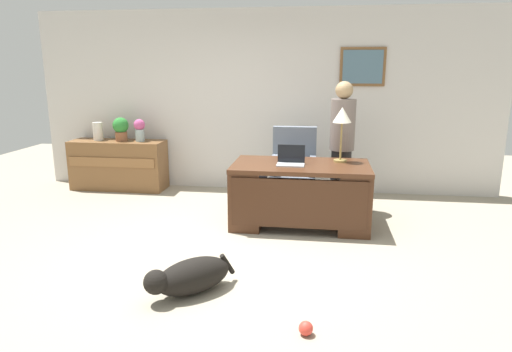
{
  "coord_description": "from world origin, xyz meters",
  "views": [
    {
      "loc": [
        0.87,
        -4.25,
        1.86
      ],
      "look_at": [
        0.22,
        0.3,
        0.75
      ],
      "focal_mm": 31.65,
      "sensor_mm": 36.0,
      "label": 1
    }
  ],
  "objects": [
    {
      "name": "back_wall",
      "position": [
        0.01,
        2.6,
        1.35
      ],
      "size": [
        7.0,
        0.16,
        2.7
      ],
      "color": "silver",
      "rests_on": "ground_plane"
    },
    {
      "name": "dog_toy_bone",
      "position": [
        -0.11,
        -0.58,
        0.03
      ],
      "size": [
        0.18,
        0.06,
        0.05
      ],
      "primitive_type": "ellipsoid",
      "rotation": [
        0.0,
        0.0,
        6.21
      ],
      "color": "orange",
      "rests_on": "ground_plane"
    },
    {
      "name": "credenza",
      "position": [
        -2.22,
        2.25,
        0.38
      ],
      "size": [
        1.45,
        0.5,
        0.76
      ],
      "color": "brown",
      "rests_on": "ground_plane"
    },
    {
      "name": "desk",
      "position": [
        0.66,
        0.95,
        0.4
      ],
      "size": [
        1.61,
        0.89,
        0.75
      ],
      "color": "#4C2B19",
      "rests_on": "ground_plane"
    },
    {
      "name": "laptop",
      "position": [
        0.54,
        0.92,
        0.81
      ],
      "size": [
        0.32,
        0.22,
        0.22
      ],
      "color": "#B2B5BA",
      "rests_on": "desk"
    },
    {
      "name": "vase_with_flowers",
      "position": [
        -1.85,
        2.25,
        0.95
      ],
      "size": [
        0.17,
        0.17,
        0.34
      ],
      "color": "#9DB5B9",
      "rests_on": "credenza"
    },
    {
      "name": "dog_lying",
      "position": [
        -0.17,
        -0.89,
        0.15
      ],
      "size": [
        0.69,
        0.68,
        0.3
      ],
      "color": "black",
      "rests_on": "ground_plane"
    },
    {
      "name": "dog_toy_ball",
      "position": [
        0.82,
        -1.36,
        0.05
      ],
      "size": [
        0.1,
        0.1,
        0.1
      ],
      "primitive_type": "sphere",
      "color": "#E53F33",
      "rests_on": "ground_plane"
    },
    {
      "name": "vase_empty",
      "position": [
        -2.52,
        2.25,
        0.9
      ],
      "size": [
        0.15,
        0.15,
        0.28
      ],
      "primitive_type": "cylinder",
      "color": "silver",
      "rests_on": "credenza"
    },
    {
      "name": "desk_lamp",
      "position": [
        1.12,
        1.17,
        1.27
      ],
      "size": [
        0.22,
        0.22,
        0.65
      ],
      "color": "#9E8447",
      "rests_on": "desk"
    },
    {
      "name": "armchair",
      "position": [
        0.53,
        1.81,
        0.48
      ],
      "size": [
        0.6,
        0.59,
        1.06
      ],
      "color": "slate",
      "rests_on": "ground_plane"
    },
    {
      "name": "potted_plant",
      "position": [
        -2.15,
        2.25,
        0.96
      ],
      "size": [
        0.24,
        0.24,
        0.36
      ],
      "color": "brown",
      "rests_on": "credenza"
    },
    {
      "name": "ground_plane",
      "position": [
        0.0,
        0.0,
        0.0
      ],
      "size": [
        12.0,
        12.0,
        0.0
      ],
      "primitive_type": "plane",
      "color": "#9E937F"
    },
    {
      "name": "person_standing",
      "position": [
        1.16,
        1.65,
        0.87
      ],
      "size": [
        0.32,
        0.32,
        1.69
      ],
      "color": "#262323",
      "rests_on": "ground_plane"
    }
  ]
}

